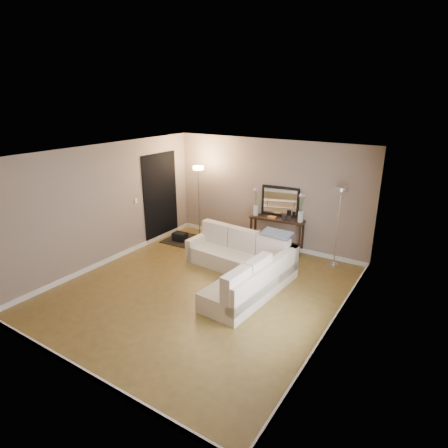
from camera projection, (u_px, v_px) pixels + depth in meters
The scene contains 23 objects.
floor at pixel (202, 290), 7.20m from camera, with size 5.00×5.50×0.01m, color brown.
ceiling at pixel (199, 153), 6.35m from camera, with size 5.00×5.50×0.01m, color white.
wall_back at pixel (268, 194), 8.97m from camera, with size 5.00×0.02×2.60m, color gray.
wall_front at pixel (68, 289), 4.58m from camera, with size 5.00×0.02×2.60m, color gray.
wall_left at pixel (106, 205), 8.05m from camera, with size 0.02×5.50×2.60m, color gray.
wall_right at pixel (338, 256), 5.50m from camera, with size 0.02×5.50×2.60m, color gray.
baseboard_back at pixel (266, 242), 9.36m from camera, with size 5.00×0.03×0.10m, color white.
baseboard_front at pixel (82, 371), 5.01m from camera, with size 5.00×0.03×0.10m, color white.
baseboard_left at pixel (112, 258), 8.45m from camera, with size 0.03×5.50×0.10m, color white.
baseboard_right at pixel (329, 328), 5.92m from camera, with size 0.03×5.50×0.10m, color white.
doorway at pixel (161, 197), 9.46m from camera, with size 0.02×1.20×2.20m, color black.
switch_plate at pixel (136, 201), 8.75m from camera, with size 0.02×0.08×0.12m, color white.
sectional_sofa at pixel (242, 265), 7.52m from camera, with size 2.42×2.43×0.83m.
throw_blanket at pixel (277, 233), 7.52m from camera, with size 0.60×0.34×0.05m, color slate.
console_table at pixel (273, 232), 8.93m from camera, with size 1.33×0.48×0.80m.
leaning_mirror at pixel (280, 201), 8.80m from camera, with size 0.92×0.14×0.72m.
table_decor at pixel (277, 217), 8.74m from camera, with size 0.56×0.14×0.13m.
flower_vase_left at pixel (256, 204), 8.92m from camera, with size 0.15×0.13×0.69m.
flower_vase_right at pixel (301, 210), 8.45m from camera, with size 0.15×0.13×0.69m.
floor_lamp_lit at pixel (199, 188), 9.38m from camera, with size 0.28×0.28×1.88m.
floor_lamp_unlit at pixel (339, 211), 7.82m from camera, with size 0.25×0.25×1.76m.
charcoal_rug at pixel (189, 241), 9.57m from camera, with size 1.22×0.92×0.02m, color black.
black_bag at pixel (180, 237), 9.55m from camera, with size 0.35×0.24×0.22m, color black.
Camera 1 is at (3.81, -5.15, 3.55)m, focal length 30.00 mm.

